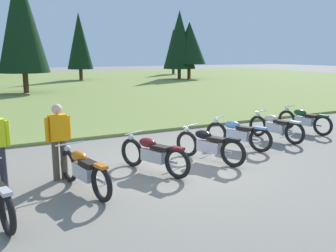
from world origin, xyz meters
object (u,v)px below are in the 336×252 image
object	(u,v)px
motorcycle_orange	(84,170)
motorcycle_maroon	(153,154)
motorcycle_sky_blue	(237,134)
motorcycle_cream	(275,127)
motorcycle_british_green	(304,120)
motorcycle_black	(209,145)
rider_checking_bike	(59,137)

from	to	relation	value
motorcycle_orange	motorcycle_maroon	world-z (taller)	same
motorcycle_sky_blue	motorcycle_cream	xyz separation A→B (m)	(1.71, 0.26, 0.00)
motorcycle_cream	motorcycle_british_green	bearing A→B (deg)	13.64
motorcycle_orange	motorcycle_sky_blue	xyz separation A→B (m)	(4.81, 1.25, 0.00)
motorcycle_british_green	motorcycle_black	bearing A→B (deg)	-164.11
motorcycle_maroon	motorcycle_british_green	distance (m)	6.70
motorcycle_orange	motorcycle_maroon	size ratio (longest dim) A/B	1.05
motorcycle_orange	motorcycle_british_green	xyz separation A→B (m)	(8.24, 1.94, 0.00)
motorcycle_maroon	motorcycle_british_green	xyz separation A→B (m)	(6.52, 1.52, 0.00)
motorcycle_sky_blue	motorcycle_british_green	bearing A→B (deg)	11.24
motorcycle_orange	motorcycle_british_green	size ratio (longest dim) A/B	0.99
motorcycle_orange	motorcycle_black	world-z (taller)	same
motorcycle_orange	motorcycle_cream	distance (m)	6.69
motorcycle_cream	motorcycle_orange	bearing A→B (deg)	-166.90
motorcycle_black	motorcycle_british_green	size ratio (longest dim) A/B	0.95
motorcycle_sky_blue	motorcycle_maroon	bearing A→B (deg)	-164.90
motorcycle_sky_blue	motorcycle_british_green	world-z (taller)	same
motorcycle_maroon	motorcycle_cream	world-z (taller)	same
rider_checking_bike	motorcycle_cream	bearing A→B (deg)	5.18
motorcycle_maroon	motorcycle_cream	bearing A→B (deg)	12.88
motorcycle_sky_blue	rider_checking_bike	bearing A→B (deg)	-176.03
motorcycle_orange	motorcycle_black	size ratio (longest dim) A/B	1.05
motorcycle_black	motorcycle_cream	distance (m)	3.33
motorcycle_maroon	rider_checking_bike	distance (m)	2.13
motorcycle_orange	motorcycle_cream	size ratio (longest dim) A/B	0.99
motorcycle_british_green	motorcycle_maroon	bearing A→B (deg)	-166.92
motorcycle_orange	motorcycle_british_green	bearing A→B (deg)	13.21
motorcycle_sky_blue	motorcycle_british_green	distance (m)	3.51
motorcycle_sky_blue	motorcycle_british_green	size ratio (longest dim) A/B	0.93
motorcycle_orange	rider_checking_bike	size ratio (longest dim) A/B	1.24
motorcycle_cream	rider_checking_bike	xyz separation A→B (m)	(-6.80, -0.62, 0.51)
motorcycle_orange	rider_checking_bike	world-z (taller)	rider_checking_bike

